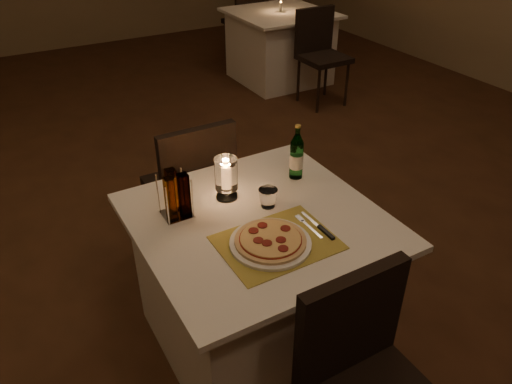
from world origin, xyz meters
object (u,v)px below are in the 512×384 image
plate (270,243)px  hurricane_candle (226,175)px  pizza (270,240)px  main_table (258,283)px  water_bottle (297,157)px  neighbor_table_right (280,46)px  tumbler (268,198)px  chair_far (193,181)px  chair_near (365,372)px

plate → hurricane_candle: (0.01, 0.39, 0.10)m
plate → pizza: size_ratio=1.14×
plate → hurricane_candle: size_ratio=1.64×
main_table → pizza: 0.44m
water_bottle → neighbor_table_right: size_ratio=0.27×
tumbler → hurricane_candle: bearing=129.5°
plate → neighbor_table_right: bearing=57.2°
main_table → tumbler: bearing=36.2°
plate → water_bottle: (0.38, 0.39, 0.10)m
water_bottle → hurricane_candle: 0.37m
plate → hurricane_candle: bearing=88.6°
plate → water_bottle: bearing=45.9°
plate → hurricane_candle: hurricane_candle is taller
neighbor_table_right → pizza: bearing=-122.8°
chair_far → neighbor_table_right: 3.18m
chair_far → chair_near: bearing=-90.0°
plate → tumbler: (0.13, 0.24, 0.03)m
chair_near → main_table: bearing=90.0°
chair_near → water_bottle: 1.02m
tumbler → neighbor_table_right: (1.99, 3.06, -0.41)m
chair_far → pizza: bearing=-93.2°
pizza → hurricane_candle: bearing=88.6°
hurricane_candle → chair_near: bearing=-87.5°
main_table → water_bottle: bearing=32.5°
chair_far → plate: (-0.05, -0.89, 0.20)m
main_table → pizza: size_ratio=3.57×
tumbler → water_bottle: bearing=31.1°
pizza → water_bottle: 0.54m
chair_near → hurricane_candle: hurricane_candle is taller
pizza → neighbor_table_right: bearing=57.2°
chair_far → neighbor_table_right: chair_far is taller
hurricane_candle → plate: bearing=-91.4°
chair_near → pizza: (-0.05, 0.53, 0.22)m
water_bottle → neighbor_table_right: bearing=59.0°
chair_near → pizza: chair_near is taller
main_table → pizza: (-0.05, -0.18, 0.39)m
plate → tumbler: tumbler is taller
plate → hurricane_candle: 0.40m
water_bottle → main_table: bearing=-147.5°
hurricane_candle → neighbor_table_right: 3.62m
main_table → chair_far: chair_far is taller
main_table → chair_near: 0.74m
tumbler → neighbor_table_right: 3.67m
chair_near → tumbler: 0.81m
tumbler → pizza: bearing=-118.9°
water_bottle → neighbor_table_right: water_bottle is taller
chair_far → tumbler: size_ratio=10.82×
main_table → water_bottle: water_bottle is taller
tumbler → neighbor_table_right: size_ratio=0.08×
hurricane_candle → pizza: bearing=-91.4°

